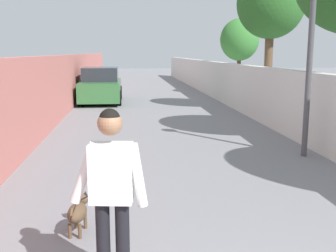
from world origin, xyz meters
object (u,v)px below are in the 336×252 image
Objects in this scene: lamp_post at (312,24)px; dog at (78,211)px; tree_right_near at (240,40)px; person_skateboarder at (111,184)px; tree_right_mid at (271,4)px; car_near at (101,86)px.

lamp_post reaches higher than dog.
dog is at bearing 157.81° from tree_right_near.
person_skateboarder is (-16.95, 5.92, -1.76)m from tree_right_near.
person_skateboarder is (-10.95, 5.33, -2.84)m from tree_right_mid.
lamp_post is (-6.39, 1.41, -1.11)m from tree_right_mid.
tree_right_mid is 3.24× the size of dog.
person_skateboarder is at bearing 160.75° from tree_right_near.
lamp_post reaches higher than person_skateboarder.
tree_right_mid is at bearing -12.48° from lamp_post.
lamp_post is at bearing -53.19° from dog.
person_skateboarder reaches higher than dog.
tree_right_mid is at bearing -30.94° from dog.
tree_right_near is 12.55m from lamp_post.
tree_right_mid is 3.17× the size of person_skateboarder.
lamp_post is 2.50× the size of dog.
lamp_post is at bearing -153.82° from car_near.
tree_right_near reaches higher than car_near.
car_near is (-2.45, 6.89, -2.09)m from tree_right_near.
person_skateboarder is 1.02× the size of dog.
tree_right_mid reaches higher than lamp_post.
lamp_post reaches higher than car_near.
tree_right_mid is (-6.00, 0.59, 1.08)m from tree_right_near.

